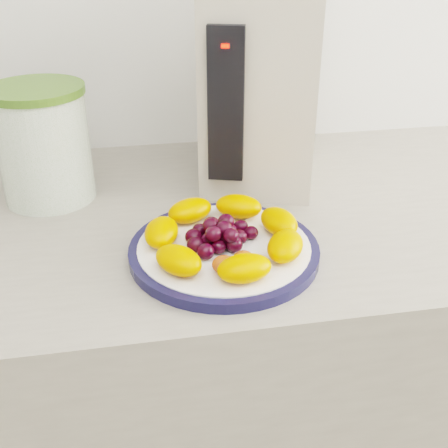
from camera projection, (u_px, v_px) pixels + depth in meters
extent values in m
cube|color=gray|center=(185.00, 413.00, 1.11)|extent=(3.50, 0.60, 0.90)
cube|color=#9D7D56|center=(185.00, 424.00, 1.12)|extent=(3.48, 0.58, 0.84)
cylinder|color=#14153A|center=(224.00, 251.00, 0.77)|extent=(0.26, 0.26, 0.01)
cylinder|color=white|center=(224.00, 250.00, 0.77)|extent=(0.24, 0.24, 0.02)
cylinder|color=#326016|center=(44.00, 148.00, 0.89)|extent=(0.18, 0.18, 0.17)
cylinder|color=#466824|center=(34.00, 90.00, 0.85)|extent=(0.19, 0.19, 0.01)
cube|color=beige|center=(261.00, 86.00, 0.95)|extent=(0.25, 0.29, 0.31)
cube|color=black|center=(226.00, 106.00, 0.83)|extent=(0.06, 0.03, 0.23)
cube|color=#FF0C05|center=(225.00, 46.00, 0.78)|extent=(0.01, 0.01, 0.01)
ellipsoid|color=orange|center=(279.00, 222.00, 0.79)|extent=(0.06, 0.08, 0.03)
ellipsoid|color=orange|center=(239.00, 206.00, 0.83)|extent=(0.08, 0.07, 0.03)
ellipsoid|color=orange|center=(190.00, 211.00, 0.82)|extent=(0.08, 0.07, 0.03)
ellipsoid|color=orange|center=(162.00, 232.00, 0.76)|extent=(0.06, 0.08, 0.03)
ellipsoid|color=orange|center=(179.00, 260.00, 0.70)|extent=(0.08, 0.08, 0.03)
ellipsoid|color=orange|center=(244.00, 268.00, 0.69)|extent=(0.07, 0.05, 0.03)
ellipsoid|color=orange|center=(285.00, 246.00, 0.73)|extent=(0.07, 0.08, 0.03)
ellipsoid|color=black|center=(224.00, 238.00, 0.76)|extent=(0.02, 0.02, 0.02)
ellipsoid|color=black|center=(239.00, 237.00, 0.77)|extent=(0.02, 0.02, 0.02)
ellipsoid|color=black|center=(229.00, 231.00, 0.78)|extent=(0.02, 0.02, 0.02)
ellipsoid|color=black|center=(214.00, 233.00, 0.78)|extent=(0.02, 0.02, 0.02)
ellipsoid|color=black|center=(208.00, 240.00, 0.76)|extent=(0.02, 0.02, 0.02)
ellipsoid|color=black|center=(219.00, 247.00, 0.74)|extent=(0.02, 0.02, 0.02)
ellipsoid|color=black|center=(234.00, 245.00, 0.75)|extent=(0.02, 0.02, 0.02)
ellipsoid|color=black|center=(251.00, 233.00, 0.78)|extent=(0.02, 0.02, 0.02)
ellipsoid|color=black|center=(241.00, 227.00, 0.79)|extent=(0.02, 0.02, 0.02)
ellipsoid|color=black|center=(226.00, 224.00, 0.80)|extent=(0.02, 0.02, 0.02)
ellipsoid|color=black|center=(212.00, 224.00, 0.79)|extent=(0.02, 0.02, 0.02)
ellipsoid|color=black|center=(200.00, 230.00, 0.78)|extent=(0.02, 0.02, 0.02)
ellipsoid|color=black|center=(194.00, 237.00, 0.76)|extent=(0.02, 0.02, 0.02)
ellipsoid|color=black|center=(196.00, 245.00, 0.75)|extent=(0.02, 0.02, 0.02)
ellipsoid|color=black|center=(206.00, 252.00, 0.73)|extent=(0.02, 0.02, 0.02)
ellipsoid|color=black|center=(224.00, 229.00, 0.75)|extent=(0.02, 0.02, 0.02)
ellipsoid|color=black|center=(226.00, 221.00, 0.77)|extent=(0.02, 0.02, 0.02)
ellipsoid|color=black|center=(211.00, 226.00, 0.76)|extent=(0.02, 0.02, 0.02)
ellipsoid|color=black|center=(213.00, 234.00, 0.74)|extent=(0.02, 0.02, 0.02)
ellipsoid|color=black|center=(231.00, 236.00, 0.74)|extent=(0.02, 0.02, 0.02)
ellipsoid|color=#BF4118|center=(224.00, 264.00, 0.70)|extent=(0.03, 0.03, 0.02)
ellipsoid|color=#BF4118|center=(243.00, 260.00, 0.71)|extent=(0.04, 0.03, 0.02)
ellipsoid|color=#BF4118|center=(236.00, 273.00, 0.69)|extent=(0.04, 0.04, 0.02)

